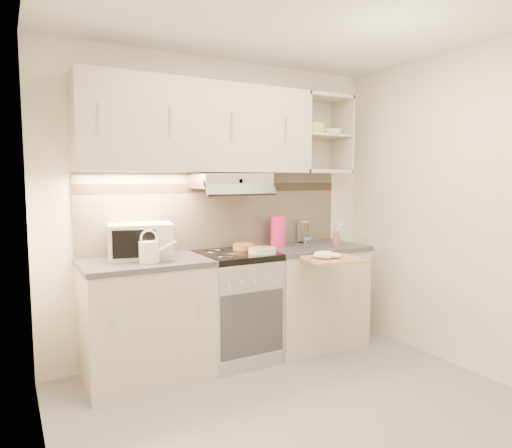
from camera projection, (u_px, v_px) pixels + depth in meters
name	position (u px, v px, depth m)	size (l,w,h in m)	color
ground	(315.00, 419.00, 2.85)	(3.00, 3.00, 0.00)	gray
room_shell	(285.00, 159.00, 3.01)	(3.04, 2.84, 2.52)	white
base_cabinet_left	(146.00, 322.00, 3.41)	(0.90, 0.60, 0.86)	beige
worktop_left	(145.00, 263.00, 3.36)	(0.92, 0.62, 0.04)	#47474C
base_cabinet_right	(310.00, 297.00, 4.13)	(0.90, 0.60, 0.86)	beige
worktop_right	(311.00, 248.00, 4.09)	(0.92, 0.62, 0.04)	#47474C
electric_range	(236.00, 306.00, 3.77)	(0.60, 0.60, 0.90)	#B7B7BC
microwave	(141.00, 241.00, 3.45)	(0.53, 0.44, 0.26)	silver
watering_can	(150.00, 251.00, 3.26)	(0.28, 0.14, 0.24)	white
plate_stack	(262.00, 250.00, 3.68)	(0.23, 0.23, 0.05)	white
bread_loaf	(244.00, 247.00, 3.87)	(0.19, 0.19, 0.05)	#A17F3B
pink_pitcher	(278.00, 231.00, 4.07)	(0.14, 0.13, 0.27)	#EC1B80
glass_jar	(303.00, 231.00, 4.27)	(0.11, 0.11, 0.21)	white
spice_jar	(307.00, 242.00, 3.96)	(0.06, 0.06, 0.09)	silver
spray_bottle	(336.00, 236.00, 4.08)	(0.08, 0.08, 0.22)	pink
cutting_board	(332.00, 259.00, 3.55)	(0.41, 0.37, 0.02)	#A66E4C
dish_towel	(327.00, 254.00, 3.55)	(0.23, 0.20, 0.06)	white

